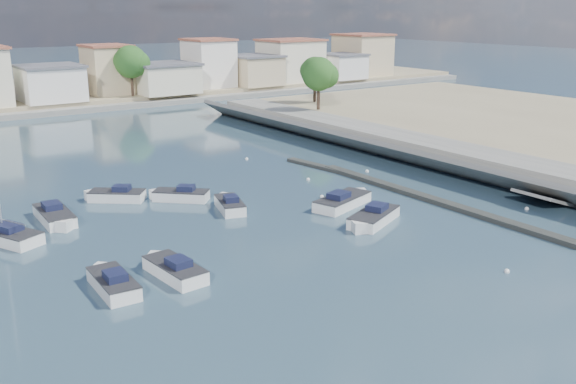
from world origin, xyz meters
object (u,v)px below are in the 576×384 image
at_px(motorboat_d, 372,219).
at_px(sailboat, 0,234).
at_px(motorboat_b, 229,205).
at_px(motorboat_c, 178,196).
at_px(motorboat_e, 112,283).
at_px(motorboat_a, 173,269).
at_px(motorboat_f, 114,196).
at_px(motorboat_h, 344,201).
at_px(motorboat_g, 55,217).

bearing_deg(motorboat_d, sailboat, 152.26).
relative_size(motorboat_b, sailboat, 0.51).
relative_size(motorboat_c, motorboat_e, 0.87).
relative_size(motorboat_a, sailboat, 0.58).
bearing_deg(motorboat_a, motorboat_d, 0.66).
xyz_separation_m(motorboat_b, motorboat_f, (-6.38, 7.41, 0.00)).
bearing_deg(motorboat_h, motorboat_g, 155.41).
height_order(motorboat_c, motorboat_h, same).
height_order(motorboat_a, motorboat_d, same).
xyz_separation_m(motorboat_h, sailboat, (-23.78, 7.36, 0.04)).
bearing_deg(motorboat_g, motorboat_b, -21.46).
bearing_deg(motorboat_g, sailboat, -157.99).
height_order(motorboat_d, motorboat_e, same).
distance_m(motorboat_b, motorboat_h, 9.01).
distance_m(motorboat_b, motorboat_e, 15.42).
height_order(motorboat_a, motorboat_c, same).
relative_size(motorboat_c, motorboat_g, 0.75).
bearing_deg(motorboat_c, motorboat_f, 145.60).
distance_m(motorboat_c, motorboat_d, 16.01).
xyz_separation_m(motorboat_b, motorboat_d, (6.68, -8.89, -0.00)).
distance_m(motorboat_d, motorboat_g, 22.92).
distance_m(motorboat_d, motorboat_h, 4.68).
xyz_separation_m(motorboat_a, motorboat_c, (6.96, 13.56, 0.00)).
height_order(motorboat_h, sailboat, sailboat).
xyz_separation_m(motorboat_b, motorboat_e, (-12.62, -8.86, 0.00)).
bearing_deg(sailboat, motorboat_c, 6.20).
relative_size(motorboat_g, sailboat, 0.64).
bearing_deg(motorboat_a, sailboat, 119.54).
height_order(motorboat_e, motorboat_h, same).
bearing_deg(motorboat_e, sailboat, 105.47).
height_order(motorboat_c, motorboat_f, same).
bearing_deg(motorboat_e, motorboat_c, 51.76).
bearing_deg(motorboat_e, motorboat_f, 68.99).
xyz_separation_m(motorboat_b, motorboat_h, (7.88, -4.37, 0.00)).
relative_size(motorboat_e, motorboat_g, 0.86).
height_order(motorboat_a, motorboat_g, same).
height_order(motorboat_a, motorboat_b, same).
bearing_deg(sailboat, motorboat_a, -60.46).
distance_m(motorboat_a, motorboat_c, 15.24).
relative_size(motorboat_b, motorboat_g, 0.79).
bearing_deg(motorboat_a, motorboat_f, 80.73).
relative_size(motorboat_c, sailboat, 0.48).
bearing_deg(sailboat, motorboat_h, -17.19).
relative_size(motorboat_a, motorboat_e, 1.05).
height_order(motorboat_f, sailboat, sailboat).
distance_m(motorboat_a, motorboat_e, 3.56).
distance_m(motorboat_e, motorboat_g, 13.52).
bearing_deg(motorboat_e, motorboat_a, -3.44).
relative_size(motorboat_h, sailboat, 0.67).
relative_size(motorboat_d, motorboat_e, 1.12).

